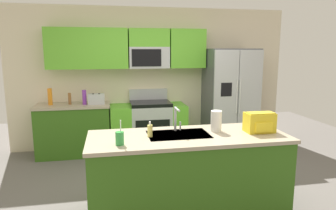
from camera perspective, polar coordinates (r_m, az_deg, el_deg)
ground_plane at (r=4.08m, az=1.54°, el=-16.20°), size 9.00×9.00×0.00m
kitchen_wall_unit at (r=5.70m, az=-4.40°, el=6.75°), size 5.20×0.43×2.60m
back_counter at (r=5.57m, az=-17.27°, el=-4.42°), size 1.26×0.63×0.90m
range_oven at (r=5.58m, az=-3.70°, el=-4.03°), size 1.36×0.61×1.10m
refrigerator at (r=5.81m, az=11.58°, el=1.20°), size 0.90×0.76×1.85m
island_counter at (r=3.50m, az=3.76°, el=-12.72°), size 2.19×0.84×0.90m
toaster at (r=5.38m, az=-13.36°, el=1.13°), size 0.28×0.16×0.18m
pepper_mill at (r=5.47m, az=-18.04°, el=1.14°), size 0.05×0.05×0.20m
bottle_purple at (r=5.39m, az=-15.49°, el=1.42°), size 0.07×0.07×0.25m
bottle_orange at (r=5.53m, az=-21.35°, el=1.48°), size 0.07×0.07×0.28m
sink_faucet at (r=3.46m, az=1.57°, el=-2.24°), size 0.08×0.21×0.28m
drink_cup_green at (r=3.02m, az=-9.09°, el=-6.20°), size 0.08×0.08×0.25m
soap_dispenser at (r=3.26m, az=-3.42°, el=-4.84°), size 0.06×0.06×0.17m
paper_towel_roll at (r=3.51m, az=9.06°, el=-3.01°), size 0.12×0.12×0.24m
backpack at (r=3.59m, az=16.89°, el=-3.07°), size 0.32×0.22×0.23m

